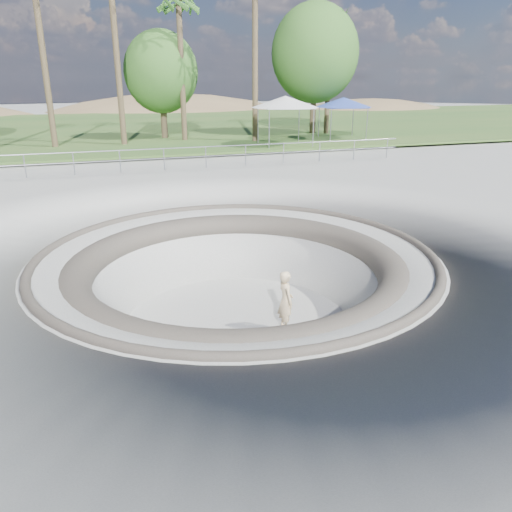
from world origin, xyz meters
name	(u,v)px	position (x,y,z in m)	size (l,w,h in m)	color
ground	(236,254)	(0.00, 0.00, 0.00)	(180.00, 180.00, 0.00)	#AEAEA9
skate_bowl	(237,318)	(0.00, 0.00, -1.83)	(14.00, 14.00, 4.10)	#AEAEA9
grass_strip	(126,127)	(0.00, 34.00, 0.22)	(180.00, 36.00, 0.12)	#2E5321
distant_hills	(145,166)	(3.78, 57.17, -7.02)	(103.20, 45.00, 28.60)	brown
safety_railing	(164,159)	(0.00, 12.00, 0.69)	(25.00, 0.06, 1.03)	gray
skateboard	(285,329)	(1.00, -0.99, -1.83)	(0.93, 0.32, 0.09)	olive
skater	(286,300)	(1.00, -0.99, -1.01)	(0.58, 0.38, 1.59)	beige
canopy_white	(285,102)	(8.43, 18.00, 2.86)	(5.82, 5.82, 2.95)	gray
canopy_blue	(343,102)	(13.54, 20.15, 2.66)	(5.35, 5.35, 2.72)	gray
palm_d	(179,5)	(3.00, 22.68, 8.51)	(2.60, 2.60, 9.67)	brown
palm_f	(331,21)	(13.92, 23.39, 8.00)	(2.60, 2.60, 9.12)	brown
bushy_tree_mid	(161,72)	(1.91, 24.38, 4.61)	(4.97, 4.52, 7.16)	brown
bushy_tree_right	(315,53)	(13.03, 23.92, 5.90)	(6.40, 5.82, 9.23)	brown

